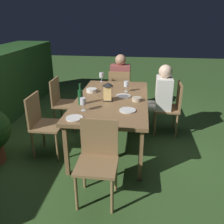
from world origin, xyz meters
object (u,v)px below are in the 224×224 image
(chair_side_left_b, at_px, (171,106))
(person_in_rust, at_px, (121,80))
(chair_head_far, at_px, (120,90))
(person_in_cream, at_px, (159,96))
(dining_table, at_px, (112,101))
(plate_c, at_px, (74,118))
(lantern_centerpiece, at_px, (108,91))
(plate_a, at_px, (123,96))
(wine_glass_c, at_px, (83,102))
(chair_side_right_a, at_px, (43,122))
(chair_side_right_b, at_px, (62,101))
(bowl_olives, at_px, (137,99))
(wine_glass_b, at_px, (126,84))
(wine_glass_a, at_px, (101,75))
(green_bottle_on_table, at_px, (80,97))
(plate_b, at_px, (128,110))
(chair_head_near, at_px, (98,157))
(bowl_bread, at_px, (92,90))

(chair_side_left_b, distance_m, person_in_rust, 1.34)
(chair_head_far, bearing_deg, person_in_cream, -137.31)
(dining_table, xyz_separation_m, plate_c, (-0.78, 0.35, 0.06))
(lantern_centerpiece, bearing_deg, plate_a, -45.66)
(lantern_centerpiece, distance_m, wine_glass_c, 0.49)
(chair_side_right_a, xyz_separation_m, plate_c, (-0.35, -0.56, 0.24))
(chair_side_right_b, distance_m, bowl_olives, 1.39)
(chair_side_right_a, distance_m, wine_glass_b, 1.39)
(plate_c, bearing_deg, wine_glass_a, -1.57)
(person_in_cream, relative_size, lantern_centerpiece, 4.34)
(green_bottle_on_table, height_order, wine_glass_c, green_bottle_on_table)
(wine_glass_b, bearing_deg, green_bottle_on_table, 138.25)
(dining_table, bearing_deg, person_in_rust, 0.00)
(chair_side_right_a, relative_size, wine_glass_c, 5.15)
(lantern_centerpiece, height_order, green_bottle_on_table, green_bottle_on_table)
(plate_c, distance_m, bowl_olives, 1.01)
(plate_a, bearing_deg, person_in_rust, 6.96)
(chair_head_far, bearing_deg, wine_glass_b, -167.88)
(chair_side_left_b, bearing_deg, bowl_olives, 132.15)
(bowl_olives, bearing_deg, plate_b, 165.00)
(plate_b, bearing_deg, person_in_cream, -27.20)
(lantern_centerpiece, bearing_deg, wine_glass_a, 14.63)
(chair_side_right_b, bearing_deg, person_in_rust, -43.17)
(wine_glass_a, height_order, wine_glass_c, same)
(chair_head_far, height_order, plate_c, chair_head_far)
(person_in_cream, relative_size, wine_glass_b, 6.80)
(person_in_rust, bearing_deg, lantern_centerpiece, 178.23)
(chair_side_right_b, relative_size, bowl_olives, 6.22)
(bowl_olives, bearing_deg, person_in_cream, -35.32)
(chair_side_left_b, relative_size, chair_side_right_b, 1.00)
(wine_glass_a, bearing_deg, chair_side_right_a, 155.36)
(chair_head_near, xyz_separation_m, bowl_bread, (1.46, 0.36, 0.27))
(wine_glass_b, bearing_deg, person_in_rust, 9.90)
(chair_side_left_b, distance_m, wine_glass_c, 1.58)
(chair_side_right_a, distance_m, bowl_olives, 1.35)
(wine_glass_c, height_order, bowl_bread, wine_glass_c)
(chair_head_near, relative_size, plate_a, 4.00)
(chair_head_far, height_order, bowl_olives, chair_head_far)
(dining_table, distance_m, wine_glass_c, 0.62)
(chair_side_right_a, xyz_separation_m, bowl_bread, (0.69, -0.55, 0.27))
(chair_head_near, distance_m, bowl_bread, 1.53)
(person_in_cream, height_order, plate_c, person_in_cream)
(plate_a, relative_size, plate_c, 1.07)
(chair_side_right_a, distance_m, bowl_bread, 0.92)
(wine_glass_b, height_order, plate_b, wine_glass_b)
(chair_head_far, xyz_separation_m, lantern_centerpiece, (-1.30, 0.05, 0.38))
(wine_glass_b, bearing_deg, chair_side_right_b, 86.03)
(wine_glass_a, relative_size, plate_c, 0.83)
(plate_c, distance_m, bowl_bread, 1.04)
(wine_glass_c, relative_size, plate_c, 0.83)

